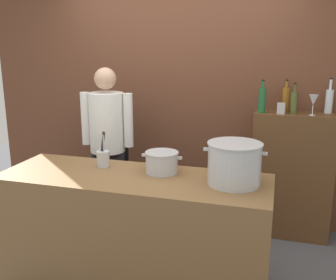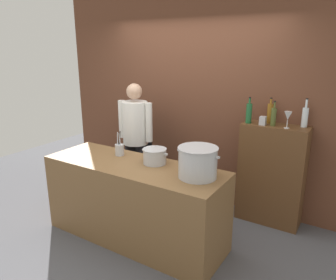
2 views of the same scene
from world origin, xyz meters
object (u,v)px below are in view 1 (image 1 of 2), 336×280
at_px(utensil_crock, 103,158).
at_px(wine_bottle_green, 262,100).
at_px(wine_bottle_clear, 329,101).
at_px(wine_glass_wide, 313,100).
at_px(stockpot_large, 234,163).
at_px(wine_bottle_amber, 286,99).
at_px(wine_bottle_olive, 294,102).
at_px(chef, 108,139).
at_px(spice_tin_silver, 281,108).
at_px(stockpot_small, 162,162).

height_order(utensil_crock, wine_bottle_green, wine_bottle_green).
distance_m(wine_bottle_clear, wine_glass_wide, 0.23).
distance_m(utensil_crock, wine_glass_wide, 1.94).
bearing_deg(stockpot_large, wine_bottle_green, 83.61).
relative_size(utensil_crock, wine_bottle_clear, 0.89).
xyz_separation_m(utensil_crock, wine_glass_wide, (1.64, 0.95, 0.40)).
relative_size(utensil_crock, wine_bottle_green, 0.94).
relative_size(stockpot_large, wine_bottle_clear, 1.36).
xyz_separation_m(wine_bottle_amber, wine_bottle_green, (-0.21, -0.13, 0.00)).
distance_m(stockpot_large, wine_bottle_amber, 1.30).
bearing_deg(wine_bottle_olive, wine_bottle_green, -176.98).
height_order(utensil_crock, wine_bottle_olive, wine_bottle_olive).
distance_m(stockpot_large, wine_bottle_clear, 1.46).
height_order(utensil_crock, wine_glass_wide, wine_glass_wide).
height_order(chef, wine_glass_wide, chef).
height_order(stockpot_large, spice_tin_silver, spice_tin_silver).
height_order(wine_bottle_amber, spice_tin_silver, wine_bottle_amber).
xyz_separation_m(wine_bottle_clear, wine_bottle_amber, (-0.39, -0.01, 0.00)).
bearing_deg(wine_bottle_olive, chef, -168.45).
xyz_separation_m(wine_bottle_amber, wine_glass_wide, (0.24, -0.16, 0.02)).
height_order(chef, stockpot_small, chef).
bearing_deg(wine_bottle_green, chef, -166.81).
bearing_deg(stockpot_large, wine_bottle_amber, 74.58).
relative_size(wine_bottle_green, wine_glass_wide, 1.63).
relative_size(stockpot_large, wine_glass_wide, 2.33).
height_order(chef, stockpot_large, chef).
height_order(stockpot_large, wine_glass_wide, wine_glass_wide).
bearing_deg(stockpot_large, wine_bottle_olive, 69.65).
bearing_deg(wine_bottle_olive, spice_tin_silver, -165.65).
height_order(wine_bottle_clear, spice_tin_silver, wine_bottle_clear).
distance_m(wine_bottle_clear, wine_bottle_amber, 0.39).
xyz_separation_m(wine_bottle_green, spice_tin_silver, (0.18, -0.01, -0.07)).
bearing_deg(chef, wine_bottle_clear, -170.47).
height_order(stockpot_large, wine_bottle_clear, wine_bottle_clear).
height_order(wine_bottle_green, spice_tin_silver, wine_bottle_green).
height_order(chef, wine_bottle_clear, chef).
relative_size(chef, wine_bottle_amber, 5.43).
bearing_deg(spice_tin_silver, wine_bottle_olive, 14.35).
xyz_separation_m(chef, spice_tin_silver, (1.62, 0.33, 0.33)).
bearing_deg(spice_tin_silver, wine_bottle_green, 175.71).
bearing_deg(wine_bottle_clear, stockpot_small, -138.80).
height_order(wine_bottle_olive, spice_tin_silver, wine_bottle_olive).
bearing_deg(chef, wine_bottle_amber, -167.82).
bearing_deg(wine_glass_wide, stockpot_small, -139.86).
bearing_deg(spice_tin_silver, wine_glass_wide, -3.39).
distance_m(stockpot_large, wine_bottle_green, 1.14).
xyz_separation_m(utensil_crock, wine_bottle_green, (1.19, 0.98, 0.39)).
xyz_separation_m(wine_bottle_olive, spice_tin_silver, (-0.11, -0.03, -0.06)).
distance_m(wine_bottle_amber, wine_bottle_green, 0.25).
distance_m(stockpot_small, wine_bottle_green, 1.27).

